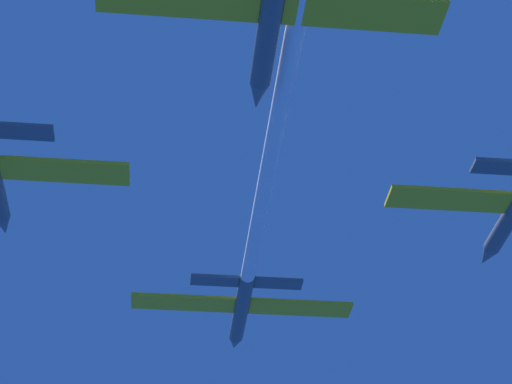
# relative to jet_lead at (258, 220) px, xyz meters

# --- Properties ---
(jet_lead) EXTENTS (20.26, 58.21, 3.36)m
(jet_lead) POSITION_rel_jet_lead_xyz_m (0.00, 0.00, 0.00)
(jet_lead) COLOR #4C5660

